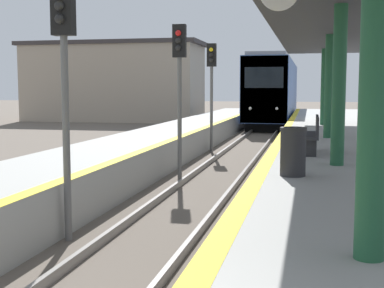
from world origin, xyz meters
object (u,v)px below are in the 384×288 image
Objects in this scene: signal_near at (64,59)px; signal_mid at (179,71)px; train at (274,91)px; bench at (312,133)px; signal_far at (212,76)px; trash_bin at (293,152)px.

signal_mid is (0.35, 6.41, 0.00)m from signal_near.
train is 10.16× the size of bench.
signal_mid is 6.42m from signal_far.
signal_far reaches higher than bench.
bench is (2.61, -25.70, -0.91)m from train.
bench is (3.90, -7.44, -1.57)m from signal_far.
signal_mid is 2.37× the size of bench.
bench is at bearing 84.53° from trash_bin.
train is 4.29× the size of signal_mid.
signal_far is at bearing 89.63° from signal_near.
signal_far is at bearing 107.80° from trash_bin.
train is 20.61× the size of trash_bin.
train is at bearing 87.65° from signal_mid.
signal_near is 1.00× the size of signal_mid.
signal_near is at bearing -126.50° from bench.
signal_near reaches higher than trash_bin.
signal_far is (0.08, 12.82, 0.00)m from signal_near.
signal_mid is at bearing -87.59° from signal_far.
signal_far is 8.55m from bench.
signal_near is 12.82m from signal_far.
bench is (0.35, 3.61, 0.04)m from trash_bin.
signal_mid reaches higher than bench.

